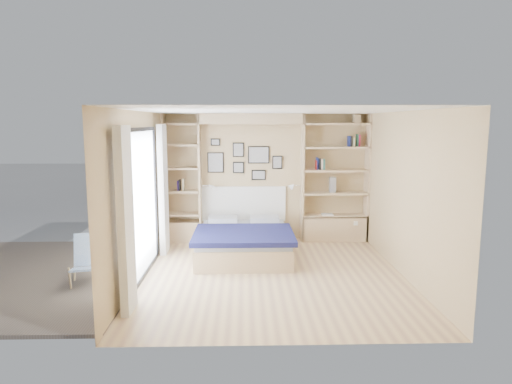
{
  "coord_description": "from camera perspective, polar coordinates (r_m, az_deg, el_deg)",
  "views": [
    {
      "loc": [
        -0.44,
        -6.76,
        2.33
      ],
      "look_at": [
        -0.24,
        0.9,
        1.16
      ],
      "focal_mm": 32.0,
      "sensor_mm": 36.0,
      "label": 1
    }
  ],
  "objects": [
    {
      "name": "shelf_decor",
      "position": [
        8.98,
        8.27,
        4.44
      ],
      "size": [
        3.57,
        0.23,
        2.03
      ],
      "color": "#A51E1E",
      "rests_on": "ground"
    },
    {
      "name": "deck_chair",
      "position": [
        7.2,
        -20.35,
        -7.96
      ],
      "size": [
        0.56,
        0.78,
        0.71
      ],
      "rotation": [
        0.0,
        0.0,
        0.22
      ],
      "color": "tan",
      "rests_on": "ground"
    },
    {
      "name": "photo_gallery",
      "position": [
        9.01,
        -1.59,
        4.06
      ],
      "size": [
        1.48,
        0.02,
        0.82
      ],
      "color": "black",
      "rests_on": "ground"
    },
    {
      "name": "room_shell",
      "position": [
        8.38,
        -1.13,
        0.08
      ],
      "size": [
        4.5,
        4.5,
        4.5
      ],
      "color": "tan",
      "rests_on": "ground"
    },
    {
      "name": "reading_lamps",
      "position": [
        8.85,
        -0.59,
        0.69
      ],
      "size": [
        1.92,
        0.12,
        0.15
      ],
      "color": "silver",
      "rests_on": "ground"
    },
    {
      "name": "ground",
      "position": [
        7.16,
        2.12,
        -10.31
      ],
      "size": [
        4.5,
        4.5,
        0.0
      ],
      "primitive_type": "plane",
      "color": "#DBBB83",
      "rests_on": "ground"
    },
    {
      "name": "deck",
      "position": [
        7.82,
        -25.65,
        -9.54
      ],
      "size": [
        3.2,
        4.0,
        0.05
      ],
      "primitive_type": "cube",
      "color": "brown",
      "rests_on": "ground"
    },
    {
      "name": "bed",
      "position": [
        8.09,
        -1.55,
        -6.08
      ],
      "size": [
        1.67,
        2.22,
        1.07
      ],
      "color": "tan",
      "rests_on": "ground"
    }
  ]
}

